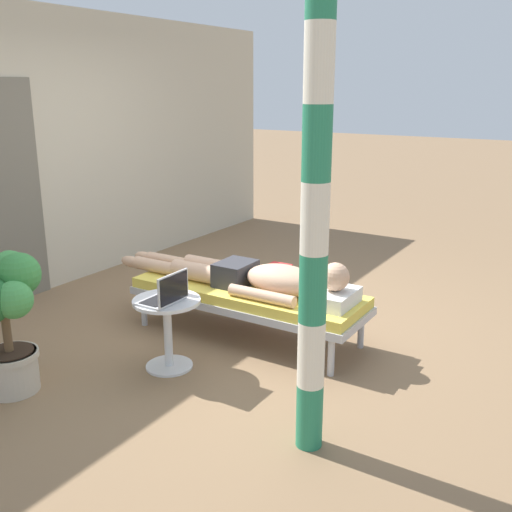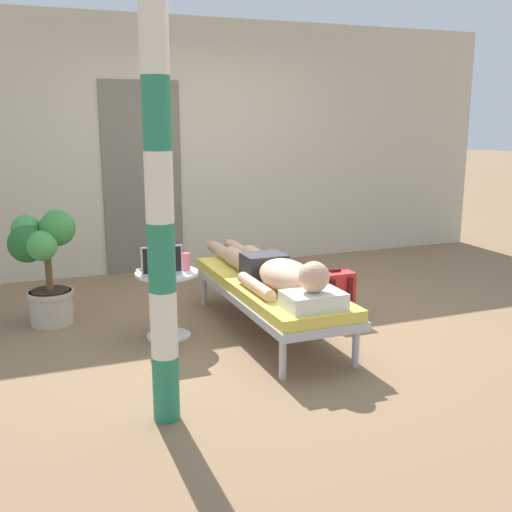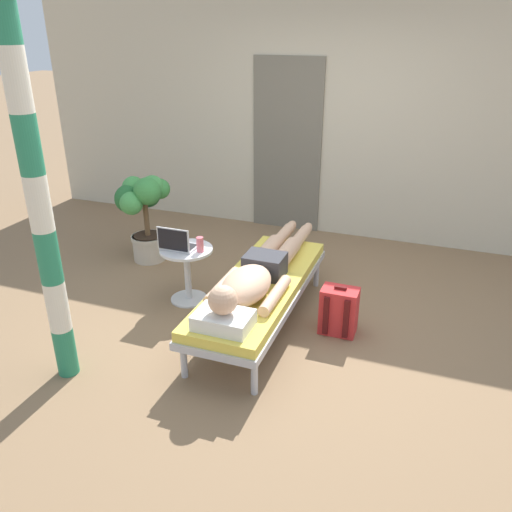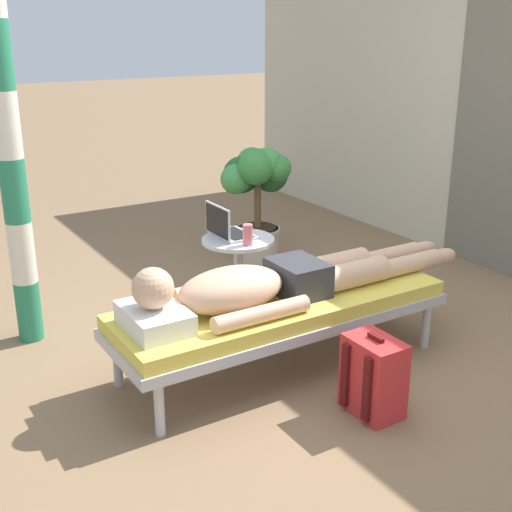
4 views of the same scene
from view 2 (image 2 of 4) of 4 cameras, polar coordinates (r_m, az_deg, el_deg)
ground_plane at (r=5.19m, az=1.66°, el=-6.12°), size 40.00×40.00×0.00m
house_wall_back at (r=6.99m, az=-6.61°, el=10.01°), size 7.60×0.20×2.70m
house_door_panel at (r=6.80m, az=-10.37°, el=7.01°), size 0.84×0.03×2.04m
lounge_chair at (r=4.88m, az=1.24°, el=-3.11°), size 0.65×1.94×0.42m
person_reclining at (r=4.77m, az=1.61°, el=-1.37°), size 0.53×2.17×0.32m
side_table at (r=4.81m, az=-8.14°, el=-3.35°), size 0.48×0.48×0.52m
laptop at (r=4.69m, az=-8.79°, el=-0.94°), size 0.31×0.24×0.23m
drink_glass at (r=4.77m, az=-6.43°, el=-0.52°), size 0.06×0.06×0.14m
backpack at (r=5.31m, az=7.19°, el=-3.58°), size 0.30×0.26×0.42m
potted_plant at (r=5.28m, az=-18.87°, el=0.33°), size 0.54×0.61×0.95m
porch_post at (r=3.30m, az=-8.89°, el=6.27°), size 0.15×0.15×2.64m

